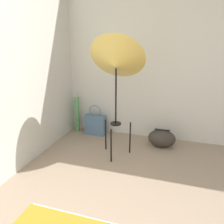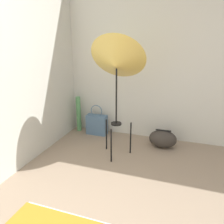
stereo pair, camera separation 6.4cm
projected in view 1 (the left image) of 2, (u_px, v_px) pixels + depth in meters
name	position (u px, v px, depth m)	size (l,w,h in m)	color
wall_back	(158.00, 56.00, 3.24)	(8.00, 0.05, 2.60)	beige
photo_umbrella	(116.00, 63.00, 2.67)	(0.71, 0.58, 1.60)	black
tote_bag	(95.00, 125.00, 3.67)	(0.34, 0.14, 0.51)	slate
duffel_bag	(162.00, 138.00, 3.25)	(0.40, 0.26, 0.27)	#332D28
paper_roll	(77.00, 114.00, 3.78)	(0.08, 0.08, 0.61)	#56995B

